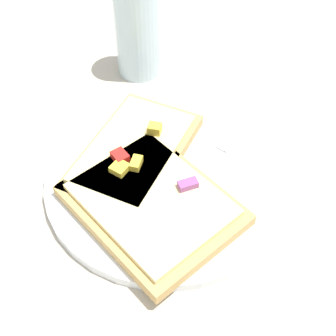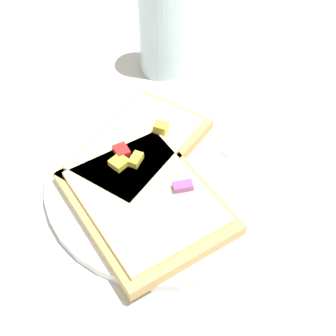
# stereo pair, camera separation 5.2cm
# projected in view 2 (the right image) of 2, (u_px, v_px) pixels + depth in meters

# --- Properties ---
(ground_plane) EXTENTS (4.00, 4.00, 0.00)m
(ground_plane) POSITION_uv_depth(u_px,v_px,m) (168.00, 181.00, 0.54)
(ground_plane) COLOR #BCB29E
(plate) EXTENTS (0.28, 0.28, 0.01)m
(plate) POSITION_uv_depth(u_px,v_px,m) (168.00, 177.00, 0.53)
(plate) COLOR white
(plate) RESTS_ON ground
(fork) EXTENTS (0.04, 0.20, 0.01)m
(fork) POSITION_uv_depth(u_px,v_px,m) (163.00, 154.00, 0.55)
(fork) COLOR silver
(fork) RESTS_ON plate
(knife) EXTENTS (0.04, 0.22, 0.01)m
(knife) POSITION_uv_depth(u_px,v_px,m) (219.00, 161.00, 0.54)
(knife) COLOR silver
(knife) RESTS_ON plate
(pizza_slice_main) EXTENTS (0.18, 0.15, 0.03)m
(pizza_slice_main) POSITION_uv_depth(u_px,v_px,m) (145.00, 201.00, 0.49)
(pizza_slice_main) COLOR tan
(pizza_slice_main) RESTS_ON plate
(pizza_slice_corner) EXTENTS (0.15, 0.20, 0.03)m
(pizza_slice_corner) POSITION_uv_depth(u_px,v_px,m) (138.00, 148.00, 0.54)
(pizza_slice_corner) COLOR tan
(pizza_slice_corner) RESTS_ON plate
(crumb_scatter) EXTENTS (0.15, 0.12, 0.01)m
(crumb_scatter) POSITION_uv_depth(u_px,v_px,m) (145.00, 221.00, 0.48)
(crumb_scatter) COLOR tan
(crumb_scatter) RESTS_ON plate
(drinking_glass) EXTENTS (0.06, 0.06, 0.13)m
(drinking_glass) POSITION_uv_depth(u_px,v_px,m) (161.00, 29.00, 0.63)
(drinking_glass) COLOR silver
(drinking_glass) RESTS_ON ground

